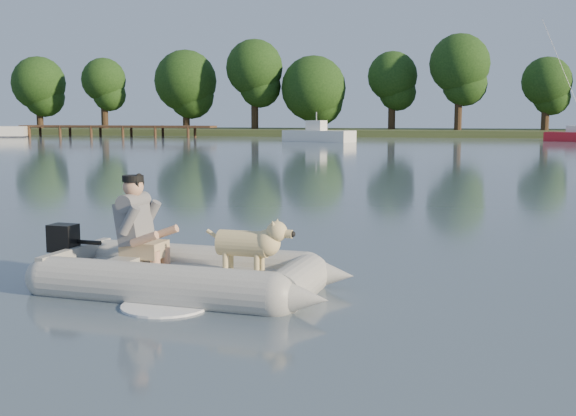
% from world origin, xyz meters
% --- Properties ---
extents(water, '(160.00, 160.00, 0.00)m').
position_xyz_m(water, '(0.00, 0.00, 0.00)').
color(water, slate).
rests_on(water, ground).
extents(shore_bank, '(160.00, 12.00, 0.70)m').
position_xyz_m(shore_bank, '(0.00, 62.00, 0.25)').
color(shore_bank, '#47512D').
rests_on(shore_bank, water).
extents(dock, '(18.00, 2.00, 1.04)m').
position_xyz_m(dock, '(-26.00, 52.00, 0.52)').
color(dock, '#4C331E').
rests_on(dock, water).
extents(treeline, '(84.66, 7.35, 9.27)m').
position_xyz_m(treeline, '(5.75, 61.07, 5.30)').
color(treeline, '#332316').
rests_on(treeline, shore_bank).
extents(dinghy, '(4.95, 3.56, 1.41)m').
position_xyz_m(dinghy, '(-0.69, -0.04, 0.60)').
color(dinghy, '#9B9B96').
rests_on(dinghy, water).
extents(man, '(0.80, 0.71, 1.10)m').
position_xyz_m(man, '(-1.39, 0.09, 0.79)').
color(man, slate).
rests_on(man, dinghy).
extents(dog, '(0.98, 0.44, 0.63)m').
position_xyz_m(dog, '(-0.03, -0.06, 0.53)').
color(dog, tan).
rests_on(dog, dinghy).
extents(outboard_motor, '(0.45, 0.34, 0.80)m').
position_xyz_m(outboard_motor, '(-2.37, 0.14, 0.32)').
color(outboard_motor, black).
rests_on(outboard_motor, dinghy).
extents(motorboat, '(5.83, 3.87, 2.30)m').
position_xyz_m(motorboat, '(-6.68, 45.23, 1.05)').
color(motorboat, white).
rests_on(motorboat, water).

